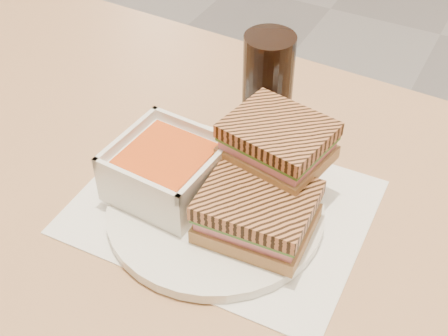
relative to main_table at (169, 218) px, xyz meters
The scene contains 7 objects.
main_table is the anchor object (origin of this frame).
tray_liner 0.17m from the main_table, 18.84° to the right, with size 0.37×0.29×0.00m.
plate 0.18m from the main_table, 26.60° to the right, with size 0.28×0.28×0.01m.
soup_bowl 0.18m from the main_table, 52.49° to the right, with size 0.14×0.14×0.07m.
panini_lower 0.25m from the main_table, 20.66° to the right, with size 0.14×0.12×0.06m.
panini_upper 0.27m from the main_table, ahead, with size 0.14×0.12×0.05m.
cola_glass 0.25m from the main_table, 56.67° to the left, with size 0.07×0.07×0.16m.
Camera 1 is at (0.27, -2.49, 1.32)m, focal length 48.92 mm.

